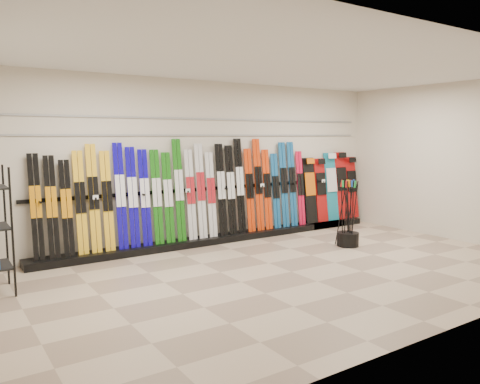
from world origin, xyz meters
TOP-DOWN VIEW (x-y plane):
  - floor at (0.00, 0.00)m, footprint 8.00×8.00m
  - back_wall at (0.00, 2.50)m, footprint 8.00×0.00m
  - right_wall at (4.00, 0.00)m, footprint 0.00×5.00m
  - ceiling at (0.00, 0.00)m, footprint 8.00×8.00m
  - ski_rack_base at (0.22, 2.28)m, footprint 8.00×0.40m
  - skis at (-0.44, 2.33)m, footprint 5.38×0.23m
  - snowboards at (3.10, 2.35)m, footprint 1.59×0.23m
  - pole_bin at (1.90, 0.69)m, footprint 0.39×0.39m
  - ski_poles at (1.89, 0.70)m, footprint 0.35×0.34m
  - slatwall_rail_0 at (0.00, 2.48)m, footprint 7.60×0.02m
  - slatwall_rail_1 at (0.00, 2.48)m, footprint 7.60×0.02m

SIDE VIEW (x-z plane):
  - floor at x=0.00m, z-range 0.00..0.00m
  - ski_rack_base at x=0.22m, z-range 0.00..0.12m
  - pole_bin at x=1.90m, z-range 0.00..0.25m
  - ski_poles at x=1.89m, z-range 0.02..1.20m
  - snowboards at x=3.10m, z-range 0.09..1.59m
  - skis at x=-0.44m, z-range 0.04..1.86m
  - back_wall at x=0.00m, z-range -2.50..5.50m
  - right_wall at x=4.00m, z-range -1.00..4.00m
  - slatwall_rail_0 at x=0.00m, z-range 1.98..2.02m
  - slatwall_rail_1 at x=0.00m, z-range 2.28..2.31m
  - ceiling at x=0.00m, z-range 3.00..3.00m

